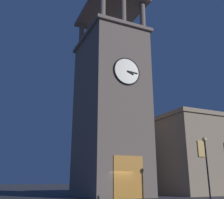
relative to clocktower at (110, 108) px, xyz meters
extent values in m
plane|color=#424247|center=(0.77, 3.86, -10.04)|extent=(200.00, 200.00, 0.00)
cube|color=#75665B|center=(0.00, -0.02, -0.65)|extent=(6.58, 8.91, 18.79)
cube|color=#75665B|center=(0.00, -0.02, 8.94)|extent=(7.18, 9.51, 0.40)
cylinder|color=#75665B|center=(-2.69, 3.83, 11.08)|extent=(0.70, 0.70, 3.87)
cylinder|color=#75665B|center=(0.00, 3.83, 11.08)|extent=(0.70, 0.70, 3.87)
cylinder|color=#75665B|center=(2.69, 3.83, 11.08)|extent=(0.70, 0.70, 3.87)
cylinder|color=#75665B|center=(-2.69, -3.88, 11.08)|extent=(0.70, 0.70, 3.87)
cylinder|color=#75665B|center=(0.00, -3.88, 11.08)|extent=(0.70, 0.70, 3.87)
cylinder|color=#75665B|center=(2.69, -3.88, 11.08)|extent=(0.70, 0.70, 3.87)
cube|color=#75665B|center=(0.00, -0.02, 13.22)|extent=(7.18, 9.51, 0.40)
cylinder|color=black|center=(0.00, -0.02, 14.76)|extent=(0.12, 0.12, 2.69)
cylinder|color=silver|center=(0.00, 4.49, 2.98)|extent=(3.02, 0.12, 3.02)
torus|color=black|center=(0.00, 4.51, 2.98)|extent=(3.18, 0.16, 3.18)
cube|color=black|center=(-0.39, 4.59, 2.83)|extent=(0.82, 0.06, 0.42)
cube|color=black|center=(-0.64, 4.59, 2.94)|extent=(1.29, 0.06, 0.21)
cube|color=orange|center=(0.00, 4.38, -8.04)|extent=(3.20, 0.24, 4.00)
cube|color=gray|center=(-17.19, 1.28, -0.58)|extent=(20.74, 7.62, 0.50)
cube|color=#E0B259|center=(-9.06, 4.94, -4.98)|extent=(1.00, 0.12, 1.80)
cylinder|color=black|center=(-5.17, 9.57, -7.53)|extent=(0.14, 0.14, 5.02)
sphere|color=#F9DB8C|center=(-5.17, 9.57, -4.81)|extent=(0.44, 0.44, 0.44)
camera|label=1|loc=(12.49, 27.80, -8.33)|focal=42.14mm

